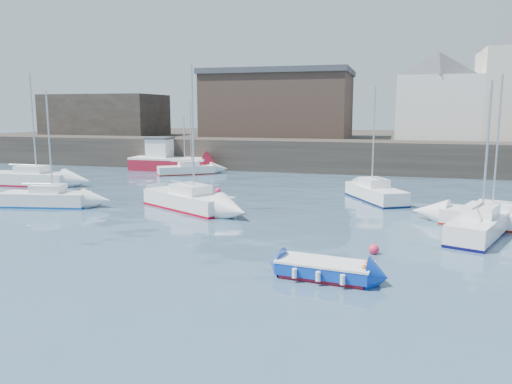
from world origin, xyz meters
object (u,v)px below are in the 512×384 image
(blue_dinghy, at_px, (324,269))
(sailboat_e, at_px, (30,178))
(buoy_far, at_px, (218,194))
(sailboat_h, at_px, (186,170))
(buoy_mid, at_px, (374,254))
(sailboat_d, at_px, (504,219))
(sailboat_f, at_px, (375,193))
(sailboat_c, at_px, (479,226))
(sailboat_a, at_px, (45,199))
(fishing_boat, at_px, (168,160))
(sailboat_b, at_px, (188,200))

(blue_dinghy, height_order, sailboat_e, sailboat_e)
(sailboat_e, bearing_deg, buoy_far, 0.55)
(blue_dinghy, height_order, sailboat_h, sailboat_h)
(sailboat_e, height_order, buoy_mid, sailboat_e)
(sailboat_d, bearing_deg, sailboat_f, 136.33)
(sailboat_c, xyz_separation_m, sailboat_d, (1.50, 2.40, -0.09))
(sailboat_f, bearing_deg, buoy_mid, -87.82)
(sailboat_h, relative_size, buoy_mid, 15.48)
(blue_dinghy, distance_m, sailboat_e, 30.18)
(blue_dinghy, distance_m, sailboat_a, 20.44)
(sailboat_d, bearing_deg, sailboat_a, -177.09)
(fishing_boat, distance_m, buoy_mid, 32.38)
(sailboat_a, bearing_deg, sailboat_f, 21.23)
(sailboat_c, height_order, sailboat_e, sailboat_e)
(sailboat_a, xyz_separation_m, sailboat_d, (26.09, 1.33, -0.03))
(sailboat_b, relative_size, sailboat_d, 1.10)
(sailboat_b, bearing_deg, blue_dinghy, -47.11)
(sailboat_c, distance_m, sailboat_e, 32.79)
(sailboat_a, relative_size, buoy_far, 15.92)
(sailboat_a, bearing_deg, sailboat_e, 134.66)
(sailboat_h, bearing_deg, fishing_boat, 140.28)
(buoy_far, bearing_deg, sailboat_a, -139.47)
(sailboat_c, relative_size, sailboat_h, 1.08)
(blue_dinghy, xyz_separation_m, fishing_boat, (-19.45, 28.24, 0.66))
(fishing_boat, bearing_deg, sailboat_f, -30.12)
(sailboat_b, xyz_separation_m, sailboat_c, (15.78, -2.73, 0.00))
(sailboat_f, height_order, buoy_mid, sailboat_f)
(sailboat_d, distance_m, sailboat_e, 33.74)
(blue_dinghy, relative_size, sailboat_b, 0.41)
(sailboat_f, relative_size, buoy_mid, 17.17)
(sailboat_f, bearing_deg, sailboat_a, -158.77)
(sailboat_a, distance_m, buoy_mid, 20.67)
(sailboat_a, relative_size, sailboat_f, 0.95)
(fishing_boat, height_order, sailboat_f, sailboat_f)
(sailboat_a, relative_size, sailboat_b, 0.84)
(sailboat_a, xyz_separation_m, sailboat_c, (24.59, -1.07, 0.06))
(sailboat_e, xyz_separation_m, sailboat_f, (26.67, 0.37, -0.04))
(sailboat_f, bearing_deg, fishing_boat, 149.88)
(fishing_boat, relative_size, buoy_far, 17.94)
(sailboat_d, bearing_deg, sailboat_c, -122.07)
(sailboat_a, bearing_deg, buoy_mid, -14.40)
(sailboat_c, distance_m, sailboat_d, 2.83)
(sailboat_b, height_order, sailboat_h, sailboat_b)
(sailboat_a, height_order, sailboat_f, sailboat_f)
(sailboat_d, relative_size, sailboat_f, 1.03)
(sailboat_a, xyz_separation_m, sailboat_f, (19.53, 7.59, 0.03))
(sailboat_c, xyz_separation_m, sailboat_f, (-5.05, 8.66, -0.03))
(sailboat_e, distance_m, sailboat_f, 26.67)
(blue_dinghy, bearing_deg, fishing_boat, 124.56)
(sailboat_f, bearing_deg, sailboat_d, -43.67)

